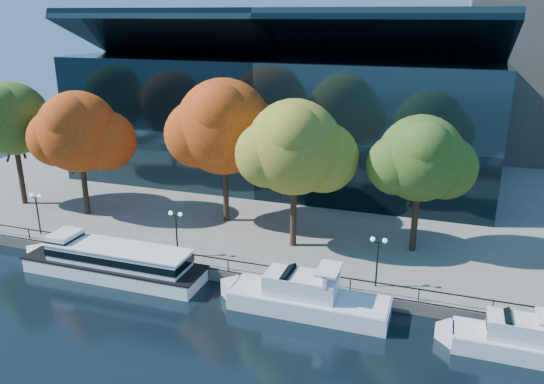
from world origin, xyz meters
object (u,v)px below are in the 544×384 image
(tour_boat, at_px, (109,260))
(lamp_0, at_px, (36,204))
(cruiser_near, at_px, (302,296))
(tree_2, at_px, (225,129))
(cruiser_far, at_px, (519,340))
(tree_0, at_px, (13,120))
(tree_1, at_px, (80,134))
(tree_4, at_px, (422,160))
(tree_3, at_px, (296,150))
(lamp_2, at_px, (378,251))
(lamp_1, at_px, (176,223))

(tour_boat, relative_size, lamp_0, 4.28)
(cruiser_near, bearing_deg, tree_2, 132.01)
(cruiser_far, distance_m, tree_0, 50.88)
(tree_1, distance_m, tree_4, 33.00)
(tour_boat, bearing_deg, tree_3, 32.26)
(tree_0, xyz_separation_m, tree_2, (23.10, 2.47, 0.15))
(tree_3, height_order, lamp_0, tree_3)
(tree_4, bearing_deg, cruiser_near, -122.52)
(cruiser_far, bearing_deg, tree_3, 151.93)
(cruiser_near, xyz_separation_m, tree_3, (-3.15, 8.79, 8.72))
(cruiser_near, distance_m, tree_2, 19.15)
(tour_boat, relative_size, tree_3, 1.31)
(tree_4, relative_size, lamp_0, 2.98)
(tree_0, relative_size, lamp_2, 3.28)
(cruiser_near, bearing_deg, tour_boat, 179.20)
(tree_1, bearing_deg, tree_0, 177.72)
(cruiser_near, height_order, tree_1, tree_1)
(tour_boat, distance_m, cruiser_near, 16.71)
(tour_boat, bearing_deg, lamp_0, 161.39)
(cruiser_near, height_order, cruiser_far, cruiser_near)
(tree_1, relative_size, tree_4, 1.06)
(tour_boat, height_order, tree_1, tree_1)
(tree_2, height_order, lamp_1, tree_2)
(tour_boat, distance_m, cruiser_far, 31.28)
(tree_4, bearing_deg, tour_boat, -155.35)
(tree_4, distance_m, lamp_2, 9.48)
(cruiser_near, relative_size, tree_1, 1.02)
(cruiser_near, relative_size, tree_0, 0.98)
(cruiser_near, bearing_deg, lamp_1, 163.47)
(tour_boat, distance_m, tree_4, 27.36)
(lamp_1, bearing_deg, lamp_0, 180.00)
(cruiser_near, bearing_deg, tree_1, 159.49)
(tree_2, bearing_deg, cruiser_near, -47.99)
(lamp_0, distance_m, lamp_1, 14.57)
(tree_4, bearing_deg, lamp_1, -158.55)
(tree_1, xyz_separation_m, lamp_0, (-0.87, -6.07, -5.49))
(cruiser_far, height_order, tree_3, tree_3)
(cruiser_far, bearing_deg, tree_0, 167.70)
(tour_boat, height_order, lamp_2, lamp_2)
(cruiser_far, distance_m, tree_2, 30.42)
(tree_3, relative_size, lamp_0, 3.27)
(lamp_2, bearing_deg, tree_2, 151.12)
(tree_4, bearing_deg, cruiser_far, -57.81)
(cruiser_near, relative_size, cruiser_far, 1.30)
(tree_2, xyz_separation_m, lamp_0, (-15.47, -8.88, -6.40))
(tour_boat, distance_m, tree_0, 22.01)
(tree_0, bearing_deg, tour_boat, -29.00)
(tour_boat, height_order, lamp_0, lamp_0)
(tour_boat, distance_m, tree_3, 18.14)
(tree_1, xyz_separation_m, lamp_1, (13.71, -6.07, -5.49))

